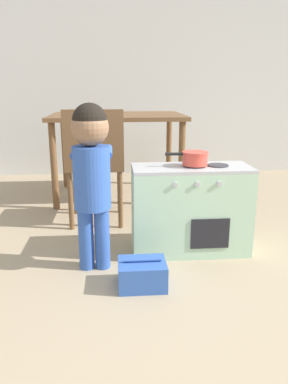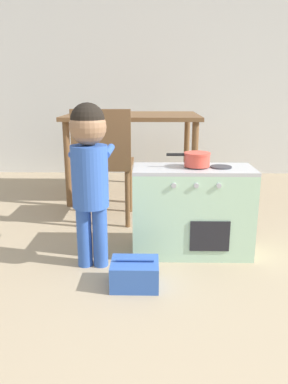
# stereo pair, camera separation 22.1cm
# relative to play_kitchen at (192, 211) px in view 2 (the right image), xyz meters

# --- Properties ---
(ground_plane) EXTENTS (16.00, 16.00, 0.00)m
(ground_plane) POSITION_rel_play_kitchen_xyz_m (-0.07, -1.00, -0.27)
(ground_plane) COLOR tan
(wall_back) EXTENTS (10.00, 0.06, 2.60)m
(wall_back) POSITION_rel_play_kitchen_xyz_m (-0.07, 2.31, 1.03)
(wall_back) COLOR silver
(wall_back) RESTS_ON ground_plane
(play_kitchen) EXTENTS (0.72, 0.32, 0.55)m
(play_kitchen) POSITION_rel_play_kitchen_xyz_m (0.00, 0.00, 0.00)
(play_kitchen) COLOR #B2DBB7
(play_kitchen) RESTS_ON ground_plane
(toy_pot) EXTENTS (0.26, 0.16, 0.08)m
(toy_pot) POSITION_rel_play_kitchen_xyz_m (0.02, 0.00, 0.33)
(toy_pot) COLOR #E04C3D
(toy_pot) RESTS_ON play_kitchen
(child_figure) EXTENTS (0.23, 0.37, 0.93)m
(child_figure) POSITION_rel_play_kitchen_xyz_m (-0.59, -0.19, 0.33)
(child_figure) COLOR #335BB7
(child_figure) RESTS_ON ground_plane
(toy_basket) EXTENTS (0.25, 0.20, 0.16)m
(toy_basket) POSITION_rel_play_kitchen_xyz_m (-0.34, -0.43, -0.20)
(toy_basket) COLOR #335BB2
(toy_basket) RESTS_ON ground_plane
(dining_table) EXTENTS (1.20, 0.86, 0.77)m
(dining_table) POSITION_rel_play_kitchen_xyz_m (-0.43, 1.31, 0.40)
(dining_table) COLOR brown
(dining_table) RESTS_ON ground_plane
(dining_chair_near) EXTENTS (0.42, 0.42, 0.86)m
(dining_chair_near) POSITION_rel_play_kitchen_xyz_m (-0.61, 0.54, 0.20)
(dining_chair_near) COLOR brown
(dining_chair_near) RESTS_ON ground_plane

